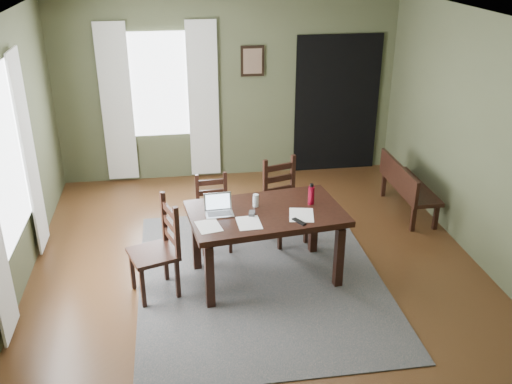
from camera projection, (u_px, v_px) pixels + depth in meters
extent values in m
cube|color=#492C16|center=(260.00, 278.00, 6.23)|extent=(5.00, 6.00, 0.01)
cube|color=#4A5134|center=(229.00, 89.00, 8.36)|extent=(5.00, 0.02, 2.70)
cube|color=#4A5134|center=(350.00, 374.00, 2.97)|extent=(5.00, 0.02, 2.70)
cube|color=#4A5134|center=(494.00, 150.00, 6.01)|extent=(0.02, 6.00, 2.70)
cube|color=white|center=(261.00, 23.00, 5.11)|extent=(5.00, 6.00, 0.02)
cube|color=#404040|center=(260.00, 278.00, 6.23)|extent=(2.60, 3.20, 0.01)
cube|color=black|center=(266.00, 213.00, 5.94)|extent=(1.70, 1.14, 0.06)
cube|color=black|center=(266.00, 218.00, 5.96)|extent=(1.51, 0.95, 0.05)
cube|color=black|center=(210.00, 277.00, 5.62)|extent=(0.09, 0.09, 0.68)
cube|color=black|center=(196.00, 241.00, 6.27)|extent=(0.09, 0.09, 0.68)
cube|color=black|center=(339.00, 257.00, 5.96)|extent=(0.09, 0.09, 0.68)
cube|color=black|center=(313.00, 225.00, 6.61)|extent=(0.09, 0.09, 0.68)
cube|color=black|center=(153.00, 254.00, 5.77)|extent=(0.57, 0.57, 0.04)
cube|color=black|center=(132.00, 270.00, 5.94)|extent=(0.05, 0.05, 0.44)
cube|color=black|center=(166.00, 262.00, 6.10)|extent=(0.05, 0.05, 0.44)
cube|color=black|center=(143.00, 288.00, 5.65)|extent=(0.05, 0.05, 0.44)
cube|color=black|center=(178.00, 279.00, 5.80)|extent=(0.05, 0.05, 0.44)
cube|color=black|center=(164.00, 217.00, 5.89)|extent=(0.06, 0.06, 0.56)
cube|color=black|center=(177.00, 233.00, 5.58)|extent=(0.06, 0.06, 0.56)
cube|color=black|center=(171.00, 237.00, 5.80)|extent=(0.13, 0.32, 0.08)
cube|color=black|center=(170.00, 224.00, 5.74)|extent=(0.13, 0.32, 0.08)
cube|color=black|center=(169.00, 211.00, 5.67)|extent=(0.13, 0.32, 0.08)
cube|color=black|center=(214.00, 218.00, 6.65)|extent=(0.42, 0.42, 0.04)
cube|color=black|center=(204.00, 241.00, 6.56)|extent=(0.04, 0.04, 0.38)
cube|color=black|center=(200.00, 229.00, 6.84)|extent=(0.04, 0.04, 0.38)
cube|color=black|center=(230.00, 238.00, 6.63)|extent=(0.04, 0.04, 0.38)
cube|color=black|center=(226.00, 226.00, 6.90)|extent=(0.04, 0.04, 0.38)
cube|color=black|center=(197.00, 194.00, 6.67)|extent=(0.04, 0.04, 0.48)
cube|color=black|center=(225.00, 191.00, 6.73)|extent=(0.04, 0.04, 0.48)
cube|color=black|center=(212.00, 202.00, 6.75)|extent=(0.29, 0.04, 0.06)
cube|color=black|center=(211.00, 192.00, 6.70)|extent=(0.29, 0.04, 0.06)
cube|color=black|center=(211.00, 182.00, 6.65)|extent=(0.29, 0.04, 0.06)
cube|color=black|center=(286.00, 206.00, 6.81)|extent=(0.55, 0.55, 0.04)
cube|color=black|center=(280.00, 233.00, 6.69)|extent=(0.05, 0.05, 0.43)
cube|color=black|center=(266.00, 220.00, 6.99)|extent=(0.05, 0.05, 0.43)
cube|color=black|center=(306.00, 227.00, 6.83)|extent=(0.05, 0.05, 0.43)
cube|color=black|center=(292.00, 215.00, 7.12)|extent=(0.05, 0.05, 0.43)
cube|color=black|center=(265.00, 181.00, 6.78)|extent=(0.06, 0.06, 0.54)
cube|color=black|center=(293.00, 176.00, 6.93)|extent=(0.06, 0.06, 0.54)
cube|color=black|center=(279.00, 190.00, 6.92)|extent=(0.32, 0.12, 0.07)
cube|color=black|center=(279.00, 179.00, 6.86)|extent=(0.32, 0.12, 0.07)
cube|color=black|center=(279.00, 167.00, 6.80)|extent=(0.32, 0.12, 0.07)
cube|color=black|center=(410.00, 186.00, 7.56)|extent=(0.40, 1.23, 0.05)
cube|color=black|center=(436.00, 217.00, 7.19)|extent=(0.05, 0.05, 0.34)
cube|color=black|center=(413.00, 219.00, 7.15)|extent=(0.05, 0.05, 0.34)
cube|color=black|center=(404.00, 184.00, 8.14)|extent=(0.05, 0.05, 0.34)
cube|color=black|center=(384.00, 185.00, 8.10)|extent=(0.05, 0.05, 0.34)
cube|color=black|center=(399.00, 175.00, 7.46)|extent=(0.04, 1.23, 0.30)
cube|color=#B7B7BC|center=(219.00, 214.00, 5.84)|extent=(0.29, 0.21, 0.01)
cube|color=#B7B7BC|center=(218.00, 201.00, 5.89)|extent=(0.29, 0.06, 0.18)
cube|color=silver|center=(218.00, 202.00, 5.89)|extent=(0.25, 0.05, 0.15)
cube|color=#3F3F42|center=(219.00, 214.00, 5.83)|extent=(0.24, 0.13, 0.00)
cube|color=#3F3F42|center=(252.00, 213.00, 5.83)|extent=(0.08, 0.11, 0.03)
cube|color=black|center=(299.00, 222.00, 5.68)|extent=(0.12, 0.17, 0.02)
cylinder|color=silver|center=(256.00, 200.00, 5.99)|extent=(0.08, 0.08, 0.14)
cylinder|color=#A90D29|center=(311.00, 195.00, 6.03)|extent=(0.08, 0.08, 0.20)
cylinder|color=black|center=(312.00, 185.00, 5.99)|extent=(0.05, 0.05, 0.03)
cube|color=white|center=(209.00, 226.00, 5.61)|extent=(0.28, 0.33, 0.00)
cube|color=white|center=(301.00, 215.00, 5.83)|extent=(0.30, 0.36, 0.00)
cube|color=white|center=(249.00, 223.00, 5.67)|extent=(0.24, 0.31, 0.00)
cube|color=white|center=(4.00, 160.00, 5.47)|extent=(0.01, 1.30, 1.70)
cube|color=white|center=(159.00, 85.00, 8.16)|extent=(1.00, 0.01, 1.50)
cube|color=silver|center=(29.00, 154.00, 6.32)|extent=(0.03, 0.48, 2.30)
cube|color=silver|center=(117.00, 104.00, 8.15)|extent=(0.44, 0.03, 2.30)
cube|color=silver|center=(203.00, 101.00, 8.32)|extent=(0.44, 0.03, 2.30)
cube|color=black|center=(252.00, 61.00, 8.22)|extent=(0.34, 0.03, 0.44)
cube|color=brown|center=(253.00, 61.00, 8.21)|extent=(0.27, 0.01, 0.36)
cube|color=black|center=(337.00, 104.00, 8.69)|extent=(1.30, 0.03, 2.10)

